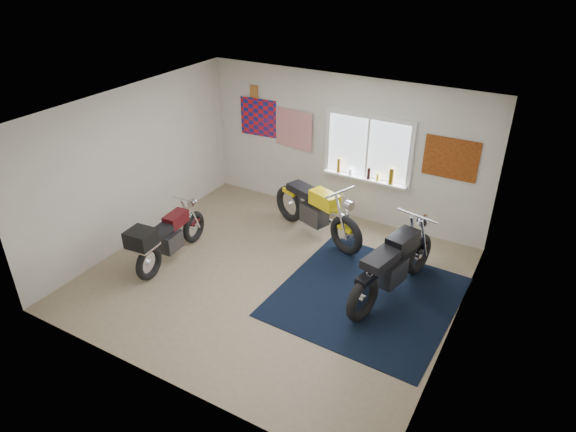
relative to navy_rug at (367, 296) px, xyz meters
The scene contains 10 objects.
ground 1.50m from the navy_rug, 169.43° to the right, with size 5.50×5.50×0.00m, color #9E896B.
room_shell 2.22m from the navy_rug, 169.43° to the right, with size 5.50×5.50×5.50m.
navy_rug is the anchor object (origin of this frame).
window_assembly 2.76m from the navy_rug, 113.93° to the left, with size 1.66×0.17×1.26m.
oil_bottles 2.52m from the navy_rug, 112.37° to the left, with size 1.10×0.09×0.30m.
flag_display 4.57m from the navy_rug, 146.83° to the left, with size 1.60×0.10×1.17m.
triumph_poster 2.73m from the navy_rug, 77.80° to the left, with size 0.90×0.03×0.70m, color #A54C14.
yellow_triumph 1.99m from the navy_rug, 140.45° to the left, with size 2.10×0.95×1.10m.
black_chrome_bike 0.62m from the navy_rug, 42.27° to the left, with size 0.77×2.20×1.14m.
maroon_tourer 3.34m from the navy_rug, 166.55° to the right, with size 0.58×1.81×0.92m.
Camera 1 is at (3.50, -5.69, 4.81)m, focal length 32.00 mm.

